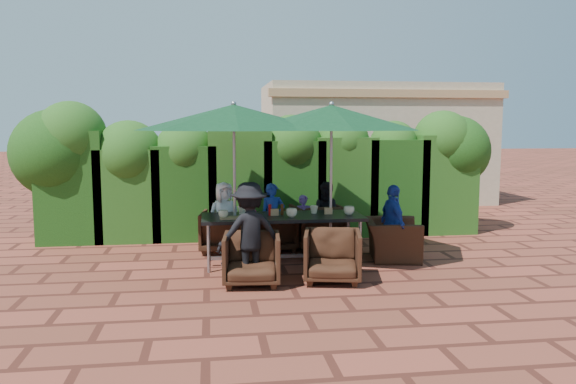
{
  "coord_description": "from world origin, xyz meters",
  "views": [
    {
      "loc": [
        -1.05,
        -8.24,
        2.1
      ],
      "look_at": [
        0.16,
        0.4,
        1.07
      ],
      "focal_mm": 35.0,
      "sensor_mm": 36.0,
      "label": 1
    }
  ],
  "objects": [
    {
      "name": "sauce_bottle",
      "position": [
        0.03,
        0.11,
        0.83
      ],
      "size": [
        0.04,
        0.04,
        0.17
      ],
      "primitive_type": "cylinder",
      "color": "#4C230C",
      "rests_on": "dining_table"
    },
    {
      "name": "serving_tray",
      "position": [
        -0.74,
        -0.1,
        0.76
      ],
      "size": [
        0.35,
        0.25,
        0.02
      ],
      "primitive_type": "cube",
      "color": "#99714A",
      "rests_on": "dining_table"
    },
    {
      "name": "pedestrian_b",
      "position": [
        2.48,
        4.3,
        0.87
      ],
      "size": [
        0.89,
        0.6,
        1.75
      ],
      "primitive_type": "imported",
      "rotation": [
        0.0,
        0.0,
        3.03
      ],
      "color": "#E24F78",
      "rests_on": "ground"
    },
    {
      "name": "building",
      "position": [
        3.5,
        6.99,
        1.61
      ],
      "size": [
        6.2,
        3.08,
        3.2
      ],
      "color": "#C4B191",
      "rests_on": "ground"
    },
    {
      "name": "umbrella_right",
      "position": [
        0.78,
        0.1,
        2.21
      ],
      "size": [
        2.77,
        2.77,
        2.46
      ],
      "color": "gray",
      "rests_on": "ground"
    },
    {
      "name": "adult_near_left",
      "position": [
        -0.53,
        -0.85,
        0.68
      ],
      "size": [
        0.93,
        0.57,
        1.35
      ],
      "primitive_type": "imported",
      "rotation": [
        0.0,
        0.0,
        3.35
      ],
      "color": "black",
      "rests_on": "ground"
    },
    {
      "name": "adult_far_right",
      "position": [
        0.92,
        0.95,
        0.58
      ],
      "size": [
        0.62,
        0.45,
        1.16
      ],
      "primitive_type": "imported",
      "rotation": [
        0.0,
        0.0,
        -0.22
      ],
      "color": "black",
      "rests_on": "ground"
    },
    {
      "name": "pedestrian_c",
      "position": [
        3.12,
        4.43,
        0.8
      ],
      "size": [
        1.1,
        0.66,
        1.6
      ],
      "primitive_type": "imported",
      "rotation": [
        0.0,
        0.0,
        2.95
      ],
      "color": "gray",
      "rests_on": "ground"
    },
    {
      "name": "adult_far_mid",
      "position": [
        -0.02,
        0.94,
        0.57
      ],
      "size": [
        0.45,
        0.39,
        1.15
      ],
      "primitive_type": "imported",
      "rotation": [
        0.0,
        0.0,
        0.13
      ],
      "color": "#1C379B",
      "rests_on": "ground"
    },
    {
      "name": "number_block_right",
      "position": [
        0.74,
        0.1,
        0.8
      ],
      "size": [
        0.12,
        0.06,
        0.1
      ],
      "primitive_type": "cube",
      "color": "tan",
      "rests_on": "dining_table"
    },
    {
      "name": "dining_table",
      "position": [
        0.03,
        0.07,
        0.68
      ],
      "size": [
        2.43,
        0.9,
        0.75
      ],
      "color": "black",
      "rests_on": "ground"
    },
    {
      "name": "number_block_left",
      "position": [
        -0.09,
        0.08,
        0.8
      ],
      "size": [
        0.12,
        0.06,
        0.1
      ],
      "primitive_type": "cube",
      "color": "tan",
      "rests_on": "dining_table"
    },
    {
      "name": "chair_far_mid",
      "position": [
        -0.06,
        0.97,
        0.38
      ],
      "size": [
        0.9,
        0.86,
        0.76
      ],
      "primitive_type": "imported",
      "rotation": [
        0.0,
        0.0,
        3.42
      ],
      "color": "black",
      "rests_on": "ground"
    },
    {
      "name": "ketchup_bottle",
      "position": [
        -0.16,
        0.09,
        0.83
      ],
      "size": [
        0.04,
        0.04,
        0.17
      ],
      "primitive_type": "cylinder",
      "color": "#B20C0A",
      "rests_on": "dining_table"
    },
    {
      "name": "cup_e",
      "position": [
        1.04,
        -0.02,
        0.82
      ],
      "size": [
        0.17,
        0.17,
        0.13
      ],
      "primitive_type": "imported",
      "color": "beige",
      "rests_on": "dining_table"
    },
    {
      "name": "adult_far_left",
      "position": [
        -0.82,
        1.08,
        0.58
      ],
      "size": [
        0.65,
        0.49,
        1.17
      ],
      "primitive_type": "imported",
      "rotation": [
        0.0,
        0.0,
        0.29
      ],
      "color": "white",
      "rests_on": "ground"
    },
    {
      "name": "chair_end_right",
      "position": [
        1.79,
        0.17,
        0.42
      ],
      "size": [
        0.79,
        1.05,
        0.83
      ],
      "primitive_type": "imported",
      "rotation": [
        0.0,
        0.0,
        1.38
      ],
      "color": "black",
      "rests_on": "ground"
    },
    {
      "name": "chair_near_left",
      "position": [
        -0.52,
        -0.98,
        0.38
      ],
      "size": [
        0.8,
        0.76,
        0.76
      ],
      "primitive_type": "imported",
      "rotation": [
        0.0,
        0.0,
        -0.09
      ],
      "color": "black",
      "rests_on": "ground"
    },
    {
      "name": "chair_far_left",
      "position": [
        -0.83,
        1.03,
        0.38
      ],
      "size": [
        0.83,
        0.79,
        0.77
      ],
      "primitive_type": "imported",
      "rotation": [
        0.0,
        0.0,
        3.0
      ],
      "color": "black",
      "rests_on": "ground"
    },
    {
      "name": "adult_end_right",
      "position": [
        1.75,
        0.02,
        0.6
      ],
      "size": [
        0.45,
        0.74,
        1.19
      ],
      "primitive_type": "imported",
      "rotation": [
        0.0,
        0.0,
        1.71
      ],
      "color": "#1C379B",
      "rests_on": "ground"
    },
    {
      "name": "cup_d",
      "position": [
        0.54,
        0.18,
        0.81
      ],
      "size": [
        0.13,
        0.13,
        0.12
      ],
      "primitive_type": "imported",
      "color": "beige",
      "rests_on": "dining_table"
    },
    {
      "name": "child_left",
      "position": [
        -0.37,
        1.2,
        0.42
      ],
      "size": [
        0.31,
        0.26,
        0.84
      ],
      "primitive_type": "imported",
      "rotation": [
        0.0,
        0.0,
        -0.04
      ],
      "color": "#E24F78",
      "rests_on": "ground"
    },
    {
      "name": "pedestrian_a",
      "position": [
        1.79,
        4.26,
        0.9
      ],
      "size": [
        1.66,
        1.56,
        1.8
      ],
      "primitive_type": "imported",
      "rotation": [
        0.0,
        0.0,
        2.42
      ],
      "color": "#25882A",
      "rests_on": "ground"
    },
    {
      "name": "umbrella_left",
      "position": [
        -0.68,
        0.13,
        2.21
      ],
      "size": [
        2.89,
        2.89,
        2.46
      ],
      "color": "gray",
      "rests_on": "ground"
    },
    {
      "name": "hedge_wall",
      "position": [
        -0.27,
        2.32,
        1.33
      ],
      "size": [
        9.1,
        1.6,
        2.54
      ],
      "color": "#15370F",
      "rests_on": "ground"
    },
    {
      "name": "chair_near_right",
      "position": [
        0.57,
        -0.99,
        0.39
      ],
      "size": [
        0.88,
        0.84,
        0.77
      ],
      "primitive_type": "imported",
      "rotation": [
        0.0,
        0.0,
        -0.21
      ],
      "color": "black",
      "rests_on": "ground"
    },
    {
      "name": "cup_c",
      "position": [
        0.15,
        -0.11,
        0.82
      ],
      "size": [
        0.17,
        0.17,
        0.13
      ],
      "primitive_type": "imported",
      "color": "beige",
      "rests_on": "dining_table"
    },
    {
      "name": "ground",
      "position": [
        0.0,
        0.0,
        0.0
      ],
      "size": [
        80.0,
        80.0,
        0.0
      ],
      "primitive_type": "plane",
      "color": "brown",
      "rests_on": "ground"
    },
    {
      "name": "cup_b",
      "position": [
        -0.56,
        0.23,
        0.82
      ],
      "size": [
        0.14,
        0.14,
        0.14
      ],
      "primitive_type": "imported",
      "color": "beige",
      "rests_on": "dining_table"
    },
    {
      "name": "cup_a",
      "position": [
        -0.86,
        -0.04,
        0.81
      ],
      "size": [
        0.15,
        0.15,
        0.12
      ],
      "primitive_type": "imported",
      "color": "beige",
      "rests_on": "dining_table"
    },
    {
      "name": "chair_far_right",
      "position": [
        0.77,
        1.06,
        0.42
      ],
      "size": [
        0.9,
        0.86,
        0.84
      ],
      "primitive_type": "imported",
      "rotation": [
        0.0,
        0.0,
        3.27
      ],
      "color": "black",
      "rests_on": "ground"
    },
    {
      "name": "child_right",
      "position": [
        0.55,
        1.19,
        0.46
      ],
      "size": [
        0.37,
        0.32,
        0.91
      ],
      "primitive_type": "imported",
      "rotation": [
        0.0,
        0.0,
        -0.16
      ],
      "color": "#8955B8",
      "rests_on": "ground"
    }
  ]
}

